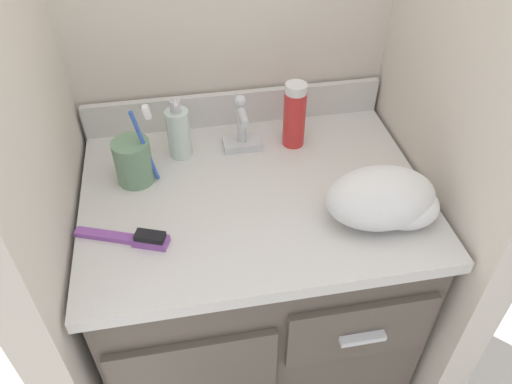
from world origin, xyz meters
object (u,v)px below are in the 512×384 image
(hairbrush, at_px, (135,238))
(hand_towel, at_px, (386,200))
(toothbrush_cup, at_px, (134,161))
(soap_dispenser, at_px, (179,132))
(shaving_cream_can, at_px, (295,115))

(hairbrush, relative_size, hand_towel, 0.82)
(toothbrush_cup, relative_size, hairbrush, 1.03)
(soap_dispenser, bearing_deg, toothbrush_cup, -143.67)
(hairbrush, bearing_deg, soap_dispenser, 88.57)
(hand_towel, bearing_deg, shaving_cream_can, 112.62)
(soap_dispenser, height_order, hand_towel, soap_dispenser)
(hairbrush, bearing_deg, shaving_cream_can, 55.33)
(toothbrush_cup, xyz_separation_m, shaving_cream_can, (0.38, 0.07, 0.03))
(shaving_cream_can, height_order, hand_towel, shaving_cream_can)
(hand_towel, bearing_deg, hairbrush, 177.12)
(soap_dispenser, xyz_separation_m, hand_towel, (0.40, -0.30, -0.01))
(toothbrush_cup, bearing_deg, soap_dispenser, 36.33)
(soap_dispenser, height_order, hairbrush, soap_dispenser)
(toothbrush_cup, height_order, hairbrush, toothbrush_cup)
(soap_dispenser, relative_size, shaving_cream_can, 0.94)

